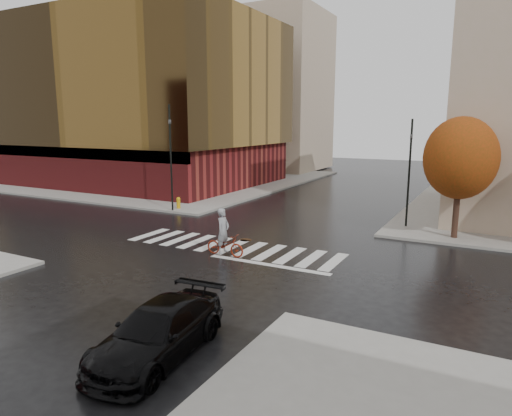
{
  "coord_description": "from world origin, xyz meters",
  "views": [
    {
      "loc": [
        11.84,
        -18.99,
        6.38
      ],
      "look_at": [
        1.0,
        1.29,
        2.0
      ],
      "focal_mm": 32.0,
      "sensor_mm": 36.0,
      "label": 1
    }
  ],
  "objects_px": {
    "traffic_light_nw": "(171,151)",
    "traffic_light_ne": "(409,168)",
    "fire_hydrant": "(178,202)",
    "cyclist": "(224,240)",
    "sedan": "(158,332)"
  },
  "relations": [
    {
      "from": "traffic_light_nw",
      "to": "fire_hydrant",
      "type": "relative_size",
      "value": 8.89
    },
    {
      "from": "cyclist",
      "to": "fire_hydrant",
      "type": "height_order",
      "value": "cyclist"
    },
    {
      "from": "sedan",
      "to": "cyclist",
      "type": "bearing_deg",
      "value": 106.22
    },
    {
      "from": "sedan",
      "to": "traffic_light_nw",
      "type": "distance_m",
      "value": 20.8
    },
    {
      "from": "cyclist",
      "to": "fire_hydrant",
      "type": "distance_m",
      "value": 12.1
    },
    {
      "from": "cyclist",
      "to": "traffic_light_nw",
      "type": "bearing_deg",
      "value": 51.91
    },
    {
      "from": "traffic_light_ne",
      "to": "fire_hydrant",
      "type": "bearing_deg",
      "value": 11.13
    },
    {
      "from": "sedan",
      "to": "traffic_light_nw",
      "type": "bearing_deg",
      "value": 122.28
    },
    {
      "from": "sedan",
      "to": "fire_hydrant",
      "type": "xyz_separation_m",
      "value": [
        -12.48,
        17.09,
        -0.11
      ]
    },
    {
      "from": "traffic_light_ne",
      "to": "fire_hydrant",
      "type": "xyz_separation_m",
      "value": [
        -15.66,
        -1.91,
        -3.09
      ]
    },
    {
      "from": "traffic_light_ne",
      "to": "fire_hydrant",
      "type": "relative_size",
      "value": 7.69
    },
    {
      "from": "fire_hydrant",
      "to": "traffic_light_nw",
      "type": "bearing_deg",
      "value": -84.07
    },
    {
      "from": "traffic_light_nw",
      "to": "traffic_light_ne",
      "type": "bearing_deg",
      "value": 119.78
    },
    {
      "from": "traffic_light_nw",
      "to": "fire_hydrant",
      "type": "bearing_deg",
      "value": -154.13
    },
    {
      "from": "traffic_light_nw",
      "to": "cyclist",
      "type": "bearing_deg",
      "value": 70.61
    }
  ]
}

